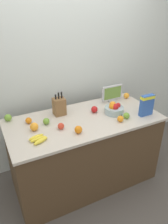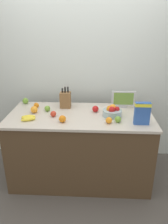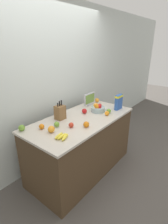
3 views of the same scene
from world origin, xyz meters
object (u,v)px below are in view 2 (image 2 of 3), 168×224
object	(u,v)px
apple_middle	(53,114)
orange_front_center	(36,105)
apple_front	(95,109)
apple_by_knife_block	(25,101)
orange_by_cereal	(141,105)
apple_rightmost	(47,109)
orange_front_right	(62,119)
knife_block	(65,100)
orange_mid_right	(34,110)
small_monitor	(123,99)
fruit_bowl	(112,112)
apple_near_bananas	(118,119)
cereal_box	(142,112)
banana_bunch	(28,118)
orange_back_center	(109,120)

from	to	relation	value
apple_middle	orange_front_center	distance (m)	0.38
apple_middle	apple_front	bearing A→B (deg)	19.04
apple_by_knife_block	orange_by_cereal	bearing A→B (deg)	-3.06
apple_rightmost	orange_front_right	world-z (taller)	orange_front_right
knife_block	orange_mid_right	xyz separation A→B (m)	(-0.36, -0.21, -0.06)
knife_block	orange_mid_right	distance (m)	0.42
small_monitor	fruit_bowl	xyz separation A→B (m)	(-0.16, -0.29, -0.06)
apple_front	orange_front_right	bearing A→B (deg)	-138.58
apple_by_knife_block	orange_front_center	distance (m)	0.24
knife_block	apple_front	world-z (taller)	knife_block
knife_block	orange_front_right	distance (m)	0.47
apple_middle	fruit_bowl	bearing A→B (deg)	4.12
apple_near_bananas	cereal_box	bearing A→B (deg)	-7.55
apple_near_bananas	orange_front_right	distance (m)	0.61
banana_bunch	apple_front	distance (m)	0.81
apple_front	orange_front_right	distance (m)	0.48
apple_by_knife_block	orange_mid_right	bearing A→B (deg)	-57.45
small_monitor	orange_mid_right	world-z (taller)	small_monitor
orange_back_center	orange_front_center	bearing A→B (deg)	155.41
orange_mid_right	small_monitor	bearing A→B (deg)	12.21
orange_by_cereal	orange_back_center	world-z (taller)	orange_by_cereal
orange_front_center	orange_back_center	xyz separation A→B (m)	(0.91, -0.42, 0.00)
orange_by_cereal	cereal_box	bearing A→B (deg)	-100.71
apple_front	apple_rightmost	bearing A→B (deg)	-179.35
banana_bunch	orange_mid_right	xyz separation A→B (m)	(0.02, 0.20, 0.02)
cereal_box	banana_bunch	distance (m)	1.27
apple_rightmost	orange_front_center	xyz separation A→B (m)	(-0.17, 0.10, -0.00)
orange_front_center	cereal_box	bearing A→B (deg)	-18.48
knife_block	small_monitor	size ratio (longest dim) A/B	1.04
cereal_box	apple_rightmost	world-z (taller)	cereal_box
knife_block	apple_front	distance (m)	0.42
banana_bunch	apple_near_bananas	world-z (taller)	apple_near_bananas
apple_by_knife_block	apple_rightmost	bearing A→B (deg)	-36.01
orange_mid_right	orange_back_center	distance (m)	0.93
knife_block	orange_front_right	size ratio (longest dim) A/B	3.87
apple_near_bananas	orange_mid_right	size ratio (longest dim) A/B	0.82
cereal_box	orange_front_right	world-z (taller)	cereal_box
fruit_bowl	banana_bunch	world-z (taller)	fruit_bowl
cereal_box	banana_bunch	world-z (taller)	cereal_box
banana_bunch	orange_front_center	size ratio (longest dim) A/B	2.66
apple_near_bananas	apple_rightmost	bearing A→B (deg)	161.37
cereal_box	apple_front	world-z (taller)	cereal_box
cereal_box	orange_by_cereal	size ratio (longest dim) A/B	3.28
apple_front	orange_front_center	bearing A→B (deg)	172.79
banana_bunch	orange_back_center	size ratio (longest dim) A/B	2.61
orange_front_right	orange_mid_right	size ratio (longest dim) A/B	0.92
apple_rightmost	apple_middle	xyz separation A→B (m)	(0.10, -0.16, -0.00)
apple_rightmost	orange_back_center	distance (m)	0.81
apple_rightmost	orange_by_cereal	world-z (taller)	orange_by_cereal
cereal_box	fruit_bowl	bearing A→B (deg)	146.29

